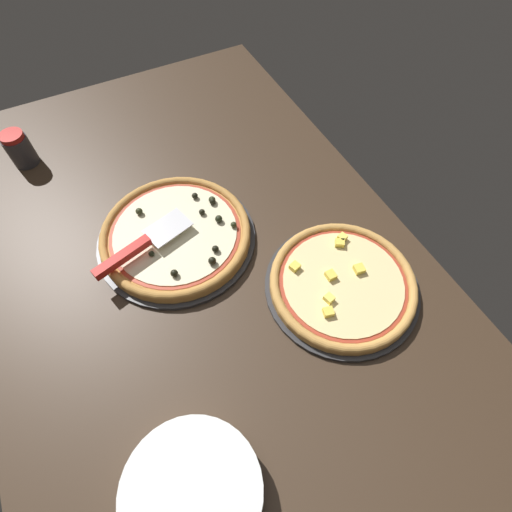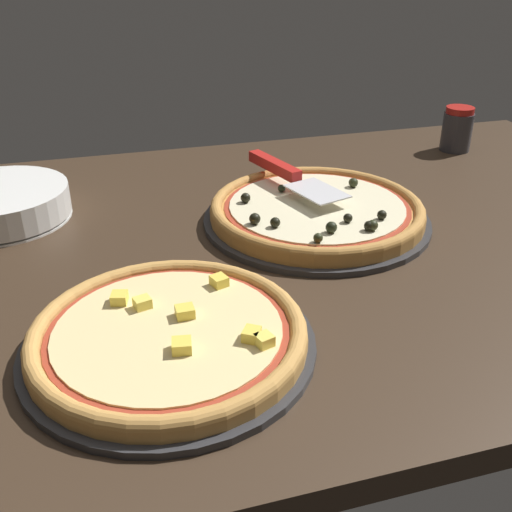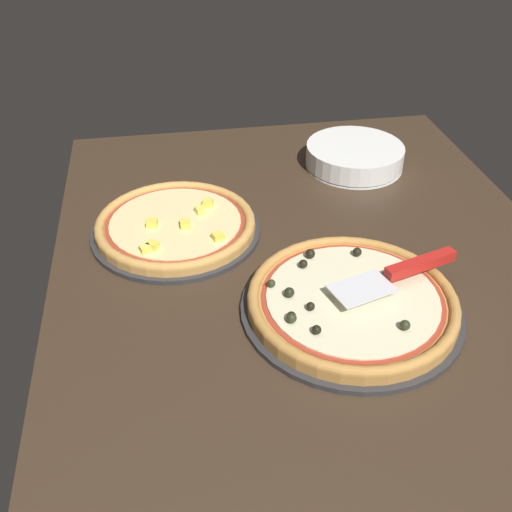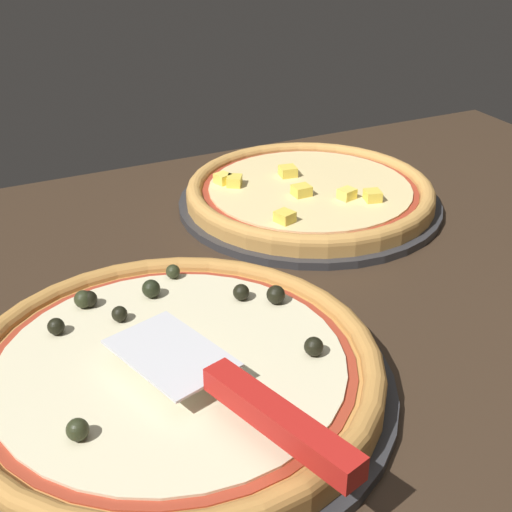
% 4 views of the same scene
% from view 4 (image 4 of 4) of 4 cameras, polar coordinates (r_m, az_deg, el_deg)
% --- Properties ---
extents(ground_plane, '(1.54, 1.01, 0.04)m').
position_cam_4_polar(ground_plane, '(0.69, -4.70, -9.65)').
color(ground_plane, '#38281C').
extents(pizza_pan_front, '(0.39, 0.39, 0.01)m').
position_cam_4_polar(pizza_pan_front, '(0.64, -6.65, -10.44)').
color(pizza_pan_front, '#2D2D30').
rests_on(pizza_pan_front, ground_plane).
extents(pizza_front, '(0.37, 0.37, 0.04)m').
position_cam_4_polar(pizza_front, '(0.63, -6.75, -8.97)').
color(pizza_front, '#B77F3D').
rests_on(pizza_front, pizza_pan_front).
extents(pizza_pan_back, '(0.36, 0.36, 0.01)m').
position_cam_4_polar(pizza_pan_back, '(0.98, 4.30, 4.24)').
color(pizza_pan_back, '#2D2D30').
rests_on(pizza_pan_back, ground_plane).
extents(pizza_back, '(0.33, 0.33, 0.03)m').
position_cam_4_polar(pizza_back, '(0.97, 4.32, 5.18)').
color(pizza_back, '#C68E47').
rests_on(pizza_back, pizza_pan_back).
extents(serving_spatula, '(0.12, 0.25, 0.02)m').
position_cam_4_polar(serving_spatula, '(0.53, -0.45, -11.83)').
color(serving_spatula, silver).
rests_on(serving_spatula, pizza_front).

